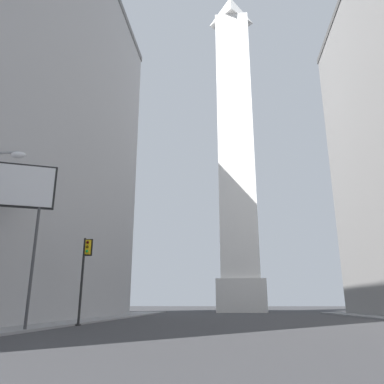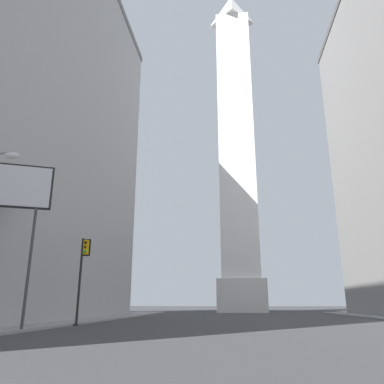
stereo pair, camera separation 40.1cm
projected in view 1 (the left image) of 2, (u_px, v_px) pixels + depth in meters
sidewalk_left at (32, 326)px, 26.16m from camera, size 5.00×82.13×0.15m
obelisk at (235, 141)px, 75.82m from camera, size 8.64×8.64×69.09m
traffic_light_mid_left at (84, 267)px, 28.61m from camera, size 0.77×0.50×6.46m
billboard_sign at (12, 192)px, 23.19m from camera, size 4.69×2.08×10.10m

